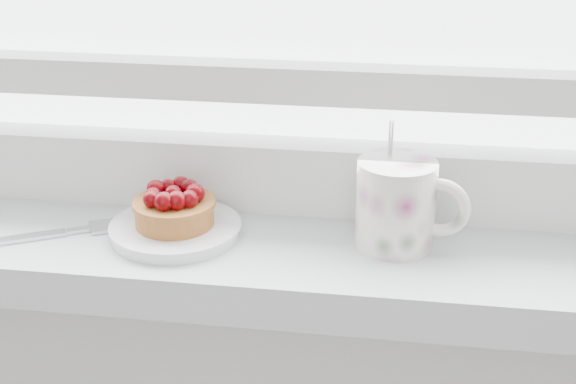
% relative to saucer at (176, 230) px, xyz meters
% --- Properties ---
extents(saucer, '(0.12, 0.12, 0.01)m').
position_rel_saucer_xyz_m(saucer, '(0.00, 0.00, 0.00)').
color(saucer, white).
rests_on(saucer, windowsill).
extents(raspberry_tart, '(0.08, 0.08, 0.04)m').
position_rel_saucer_xyz_m(raspberry_tart, '(0.00, -0.00, 0.02)').
color(raspberry_tart, brown).
rests_on(raspberry_tart, saucer).
extents(floral_mug, '(0.11, 0.08, 0.12)m').
position_rel_saucer_xyz_m(floral_mug, '(0.21, 0.01, 0.04)').
color(floral_mug, white).
rests_on(floral_mug, windowsill).
extents(fork, '(0.20, 0.12, 0.00)m').
position_rel_saucer_xyz_m(fork, '(-0.12, -0.02, -0.00)').
color(fork, silver).
rests_on(fork, windowsill).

